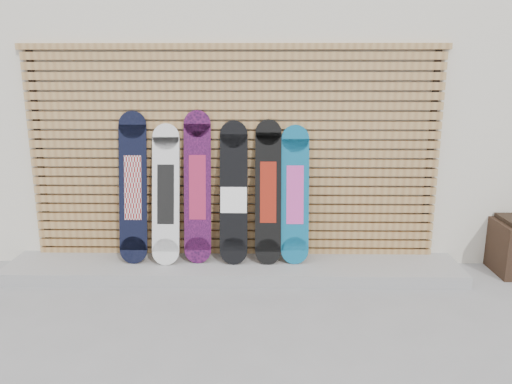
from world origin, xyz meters
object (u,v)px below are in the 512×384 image
snowboard_0 (133,188)px  snowboard_3 (234,194)px  snowboard_2 (198,187)px  snowboard_5 (295,195)px  snowboard_4 (268,192)px  snowboard_1 (166,194)px

snowboard_0 → snowboard_3: bearing=-0.4°
snowboard_2 → snowboard_0: bearing=-179.0°
snowboard_2 → snowboard_5: bearing=-0.2°
snowboard_0 → snowboard_4: (1.37, -0.00, -0.04)m
snowboard_4 → snowboard_5: snowboard_4 is taller
snowboard_0 → snowboard_1: snowboard_0 is taller
snowboard_2 → snowboard_4: 0.72m
snowboard_1 → snowboard_2: (0.32, 0.03, 0.07)m
snowboard_0 → snowboard_2: size_ratio=1.00×
snowboard_2 → snowboard_3: snowboard_2 is taller
snowboard_1 → snowboard_2: size_ratio=0.91×
snowboard_1 → snowboard_5: 1.31m
snowboard_3 → snowboard_4: snowboard_4 is taller
snowboard_0 → snowboard_5: (1.64, 0.01, -0.07)m
snowboard_1 → snowboard_2: snowboard_2 is taller
snowboard_3 → snowboard_5: snowboard_3 is taller
snowboard_1 → snowboard_4: bearing=0.9°
snowboard_0 → snowboard_1: 0.34m
snowboard_4 → snowboard_5: size_ratio=1.04×
snowboard_2 → snowboard_5: 0.99m
snowboard_2 → snowboard_3: bearing=-2.8°
snowboard_3 → snowboard_5: size_ratio=1.03×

